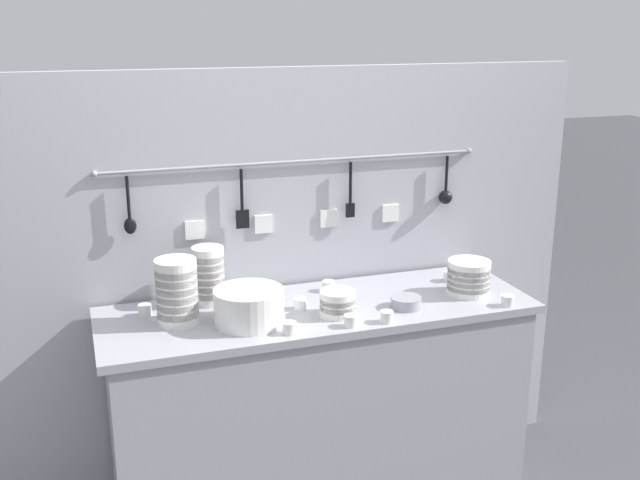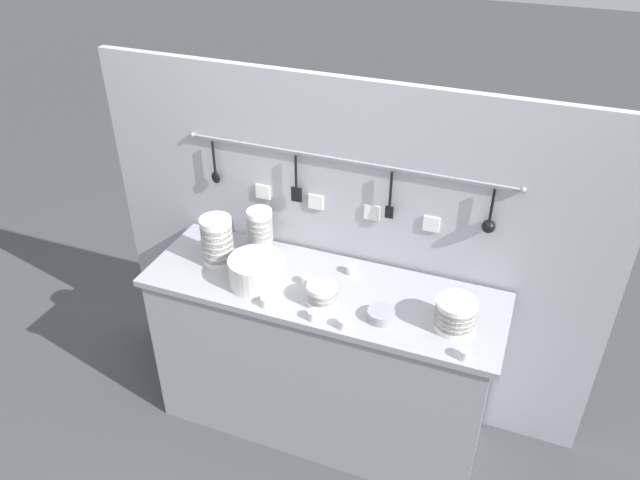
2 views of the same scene
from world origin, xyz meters
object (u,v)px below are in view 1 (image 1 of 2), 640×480
object	(u,v)px
plate_stack	(249,306)
cup_back_right	(450,276)
bowl_stack_tall_left	(469,277)
bowl_stack_wide_centre	(337,303)
cup_edge_near	(300,303)
bowl_stack_short_front	(209,275)
bowl_stack_back_corner	(177,292)
cup_by_caddy	(145,310)
cup_edge_far	(507,301)
cup_mid_row	(289,328)
cup_beside_plates	(351,321)
cup_front_right	(328,286)
steel_mixing_bowl	(406,302)
cup_front_left	(387,317)

from	to	relation	value
plate_stack	cup_back_right	distance (m)	0.88
cup_back_right	bowl_stack_tall_left	bearing A→B (deg)	-90.93
bowl_stack_wide_centre	cup_edge_near	size ratio (longest dim) A/B	2.66
bowl_stack_short_front	plate_stack	xyz separation A→B (m)	(0.09, -0.24, -0.05)
bowl_stack_wide_centre	bowl_stack_back_corner	size ratio (longest dim) A/B	0.55
cup_back_right	cup_by_caddy	distance (m)	1.19
bowl_stack_back_corner	cup_back_right	xyz separation A→B (m)	(1.09, 0.09, -0.09)
bowl_stack_short_front	cup_by_caddy	world-z (taller)	bowl_stack_short_front
bowl_stack_short_front	plate_stack	distance (m)	0.26
bowl_stack_short_front	bowl_stack_tall_left	distance (m)	0.98
bowl_stack_wide_centre	bowl_stack_back_corner	world-z (taller)	bowl_stack_back_corner
bowl_stack_back_corner	cup_edge_far	xyz separation A→B (m)	(1.16, -0.22, -0.09)
bowl_stack_back_corner	cup_mid_row	size ratio (longest dim) A/B	4.87
cup_beside_plates	cup_edge_far	size ratio (longest dim) A/B	1.00
cup_beside_plates	cup_by_caddy	distance (m)	0.73
plate_stack	cup_edge_near	distance (m)	0.22
cup_beside_plates	cup_front_right	world-z (taller)	same
steel_mixing_bowl	cup_edge_far	size ratio (longest dim) A/B	2.39
bowl_stack_tall_left	cup_front_right	bearing A→B (deg)	158.22
cup_beside_plates	cup_mid_row	xyz separation A→B (m)	(-0.21, 0.01, 0.00)
cup_front_right	cup_edge_near	bearing A→B (deg)	-138.56
bowl_stack_short_front	cup_front_left	xyz separation A→B (m)	(0.54, -0.38, -0.09)
plate_stack	cup_edge_near	bearing A→B (deg)	20.11
bowl_stack_wide_centre	cup_edge_far	xyz separation A→B (m)	(0.62, -0.11, -0.03)
bowl_stack_tall_left	cup_edge_near	distance (m)	0.66
cup_front_right	cup_by_caddy	size ratio (longest dim) A/B	1.00
cup_beside_plates	bowl_stack_tall_left	bearing A→B (deg)	16.09
cup_beside_plates	cup_mid_row	world-z (taller)	same
cup_front_left	cup_back_right	world-z (taller)	same
plate_stack	bowl_stack_wide_centre	bearing A→B (deg)	-5.07
bowl_stack_tall_left	cup_beside_plates	bearing A→B (deg)	-163.91
bowl_stack_tall_left	cup_front_left	distance (m)	0.44
plate_stack	cup_mid_row	bearing A→B (deg)	-50.83
cup_edge_near	cup_beside_plates	bearing A→B (deg)	-61.76
cup_back_right	plate_stack	bearing A→B (deg)	-168.94
steel_mixing_bowl	bowl_stack_short_front	bearing A→B (deg)	157.50
steel_mixing_bowl	cup_edge_far	world-z (taller)	same
steel_mixing_bowl	cup_by_caddy	xyz separation A→B (m)	(-0.91, 0.22, 0.00)
bowl_stack_wide_centre	cup_front_right	size ratio (longest dim) A/B	2.66
cup_front_left	cup_back_right	distance (m)	0.51
bowl_stack_short_front	cup_edge_far	xyz separation A→B (m)	(1.02, -0.38, -0.09)
bowl_stack_short_front	cup_beside_plates	distance (m)	0.57
bowl_stack_short_front	cup_mid_row	size ratio (longest dim) A/B	4.53
cup_by_caddy	bowl_stack_wide_centre	bearing A→B (deg)	-18.35
cup_by_caddy	plate_stack	bearing A→B (deg)	-29.22
cup_edge_far	cup_front_left	size ratio (longest dim) A/B	1.00
cup_front_left	cup_front_right	distance (m)	0.37
cup_front_right	cup_mid_row	bearing A→B (deg)	-126.84
bowl_stack_tall_left	cup_mid_row	world-z (taller)	bowl_stack_tall_left
steel_mixing_bowl	cup_back_right	bearing A→B (deg)	35.71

